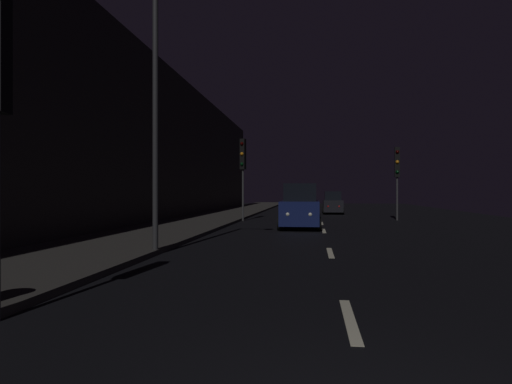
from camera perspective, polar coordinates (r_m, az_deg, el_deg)
ground at (r=27.93m, az=8.36°, el=-3.72°), size 26.64×84.00×0.02m
sidewalk_left at (r=28.69m, az=-6.03°, el=-3.45°), size 4.40×84.00×0.15m
building_facade_left at (r=26.22m, az=-13.39°, el=6.60°), size 0.80×63.00×9.63m
lane_centerline at (r=16.57m, az=9.11°, el=-6.24°), size 0.16×21.42×0.01m
traffic_light_far_right at (r=29.48m, az=17.74°, el=3.03°), size 0.34×0.47×4.65m
traffic_light_far_left at (r=27.57m, az=-1.71°, el=4.02°), size 0.37×0.48×5.11m
streetlamp_overhead at (r=13.42m, az=-11.13°, el=15.67°), size 1.70×0.44×8.38m
car_approaching_headlights at (r=22.18m, az=5.72°, el=-2.04°), size 2.03×4.41×2.22m
car_distant_taillights at (r=37.02m, az=9.85°, el=-1.47°), size 1.70×3.68×1.85m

